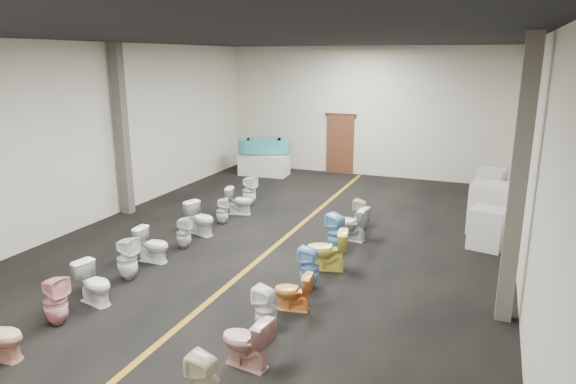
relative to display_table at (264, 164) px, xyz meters
name	(u,v)px	position (x,y,z in m)	size (l,w,h in m)	color
floor	(273,248)	(3.23, -6.62, -0.38)	(16.00, 16.00, 0.00)	black
ceiling	(271,38)	(3.23, -6.62, 4.12)	(16.00, 16.00, 0.00)	black
wall_back	(363,112)	(3.23, 1.38, 1.87)	(10.00, 10.00, 0.00)	beige
wall_left	(87,135)	(-1.77, -6.62, 1.87)	(16.00, 16.00, 0.00)	beige
wall_right	(531,167)	(8.23, -6.62, 1.87)	(16.00, 16.00, 0.00)	beige
aisle_stripe	(273,248)	(3.23, -6.62, -0.38)	(0.12, 15.60, 0.01)	#8A6014
back_door	(340,145)	(2.43, 1.32, 0.67)	(1.00, 0.10, 2.10)	#562D19
door_frame	(341,115)	(2.43, 1.33, 1.74)	(1.15, 0.08, 0.10)	#331C11
column_left	(122,131)	(-1.52, -5.62, 1.87)	(0.25, 0.25, 4.50)	#59544C
column_right	(518,185)	(7.98, -8.12, 1.87)	(0.25, 0.25, 4.50)	#59544C
display_table	(264,164)	(0.00, 0.00, 0.00)	(1.71, 0.86, 0.76)	white
bathtub	(264,146)	(0.00, 0.00, 0.69)	(1.77, 1.10, 0.55)	teal
appliance_crate_a	(487,228)	(7.63, -4.81, 0.07)	(0.70, 0.70, 0.91)	silver
appliance_crate_b	(489,208)	(7.63, -3.64, 0.22)	(0.88, 0.88, 1.20)	silver
appliance_crate_c	(490,198)	(7.63, -1.98, 0.03)	(0.73, 0.73, 0.83)	beige
appliance_crate_d	(491,185)	(7.63, -0.79, 0.12)	(0.70, 0.70, 1.00)	silver
toilet_left_2	(0,335)	(1.41, -12.01, -0.02)	(0.40, 0.71, 0.72)	#ECAA8F
toilet_left_3	(55,301)	(1.39, -10.99, 0.03)	(0.37, 0.38, 0.82)	#F7ABB3
toilet_left_4	(94,283)	(1.43, -10.18, -0.01)	(0.41, 0.72, 0.73)	white
toilet_left_5	(127,259)	(1.33, -9.18, 0.05)	(0.38, 0.39, 0.85)	white
toilet_left_6	(153,245)	(1.22, -8.25, -0.02)	(0.41, 0.72, 0.73)	white
toilet_left_7	(184,233)	(1.39, -7.36, -0.02)	(0.33, 0.33, 0.72)	silver
toilet_left_8	(201,219)	(1.26, -6.41, 0.01)	(0.44, 0.77, 0.79)	white
toilet_left_9	(222,211)	(1.34, -5.52, -0.04)	(0.31, 0.31, 0.68)	silver
toilet_left_10	(240,201)	(1.36, -4.59, -0.01)	(0.41, 0.72, 0.74)	silver
toilet_left_11	(249,191)	(1.24, -3.76, 0.05)	(0.39, 0.40, 0.86)	white
toilet_right_2	(205,384)	(4.66, -11.92, 0.01)	(0.35, 0.36, 0.77)	beige
toilet_right_3	(246,341)	(4.69, -10.89, 0.00)	(0.42, 0.74, 0.76)	#DC9F99
toilet_right_4	(266,309)	(4.56, -9.95, -0.01)	(0.34, 0.34, 0.75)	white
toilet_right_5	(293,291)	(4.69, -9.12, -0.05)	(0.37, 0.65, 0.66)	orange
toilet_right_6	(309,268)	(4.66, -8.24, 0.02)	(0.36, 0.37, 0.80)	#73A8D6
toilet_right_7	(327,250)	(4.70, -7.30, 0.04)	(0.47, 0.82, 0.83)	#F0E35E
toilet_right_8	(337,233)	(4.60, -6.29, 0.05)	(0.39, 0.40, 0.86)	#67ABD3
toilet_right_9	(351,223)	(4.69, -5.44, 0.02)	(0.45, 0.79, 0.81)	silver
toilet_right_10	(361,214)	(4.72, -4.59, 0.00)	(0.34, 0.35, 0.76)	beige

